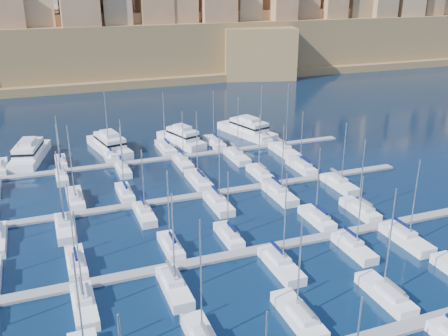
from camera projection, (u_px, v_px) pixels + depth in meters
name	position (u px, v px, depth m)	size (l,w,h in m)	color
ground	(223.00, 218.00, 83.80)	(600.00, 600.00, 0.00)	black
pontoon_mid_near	(252.00, 251.00, 73.24)	(84.00, 2.00, 0.40)	slate
pontoon_mid_far	(204.00, 195.00, 92.46)	(84.00, 2.00, 0.40)	slate
pontoon_far	(172.00, 158.00, 111.68)	(84.00, 2.00, 0.40)	slate
sailboat_3	(299.00, 316.00, 58.23)	(2.80, 9.32, 13.48)	white
sailboat_4	(386.00, 294.00, 62.27)	(2.76, 9.20, 15.14)	white
sailboat_13	(76.00, 262.00, 69.31)	(2.51, 8.36, 12.70)	white
sailboat_14	(171.00, 246.00, 73.60)	(2.34, 7.81, 12.75)	white
sailboat_15	(229.00, 235.00, 76.64)	(2.32, 7.74, 11.35)	white
sailboat_16	(317.00, 218.00, 82.18)	(2.53, 8.42, 13.11)	white
sailboat_17	(360.00, 210.00, 85.20)	(2.64, 8.79, 13.41)	white
sailboat_19	(84.00, 305.00, 60.18)	(2.68, 8.93, 13.83)	white
sailboat_20	(174.00, 287.00, 63.79)	(2.77, 9.22, 14.32)	white
sailboat_21	(281.00, 265.00, 68.73)	(2.85, 9.50, 14.73)	white
sailboat_22	(354.00, 247.00, 73.22)	(2.57, 8.56, 12.43)	white
sailboat_23	(406.00, 238.00, 75.72)	(2.91, 9.69, 13.94)	white
sailboat_25	(75.00, 198.00, 89.49)	(2.73, 9.11, 14.53)	white
sailboat_26	(125.00, 193.00, 92.00)	(2.42, 8.08, 13.45)	white
sailboat_27	(199.00, 180.00, 97.63)	(2.95, 9.85, 14.74)	white
sailboat_28	(260.00, 173.00, 101.32)	(2.53, 8.43, 13.17)	white
sailboat_29	(301.00, 166.00, 104.85)	(2.71, 9.05, 12.81)	white
sailboat_31	(65.00, 227.00, 79.04)	(2.79, 9.30, 13.97)	white
sailboat_32	(144.00, 214.00, 83.73)	(2.52, 8.41, 12.53)	white
sailboat_33	(218.00, 203.00, 87.69)	(2.80, 9.32, 14.83)	white
sailboat_34	(280.00, 194.00, 91.56)	(2.89, 9.62, 14.40)	white
sailboat_35	(339.00, 184.00, 95.91)	(2.85, 9.50, 13.31)	white
sailboat_36	(0.00, 167.00, 104.36)	(2.78, 9.26, 14.08)	white
sailboat_37	(61.00, 162.00, 107.70)	(2.26, 7.52, 11.13)	white
sailboat_38	(110.00, 155.00, 111.70)	(2.60, 8.66, 15.22)	white
sailboat_39	(166.00, 148.00, 116.56)	(2.95, 9.84, 14.06)	white
sailboat_40	(214.00, 142.00, 120.36)	(2.80, 9.33, 13.51)	white
sailboat_41	(261.00, 138.00, 123.95)	(2.46, 8.19, 14.02)	white
sailboat_43	(62.00, 177.00, 99.46)	(2.21, 7.38, 11.93)	white
sailboat_44	(123.00, 169.00, 103.30)	(2.37, 7.90, 11.88)	white
sailboat_45	(183.00, 162.00, 107.34)	(2.53, 8.45, 12.37)	white
sailboat_46	(237.00, 156.00, 110.94)	(2.88, 9.62, 14.59)	white
sailboat_47	(284.00, 151.00, 114.36)	(3.19, 10.64, 16.75)	white
motor_yacht_a	(29.00, 153.00, 109.99)	(9.55, 18.54, 5.25)	white
motor_yacht_b	(109.00, 145.00, 115.63)	(8.42, 18.02, 5.25)	white
motor_yacht_c	(182.00, 138.00, 120.40)	(8.94, 15.76, 5.25)	white
motor_yacht_d	(248.00, 129.00, 127.71)	(10.33, 19.00, 5.25)	white
fortified_city	(94.00, 36.00, 214.17)	(460.00, 108.95, 59.52)	brown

